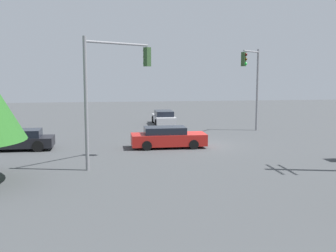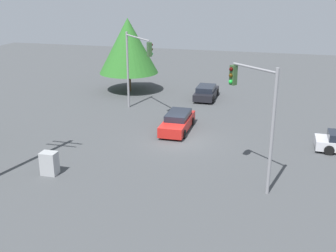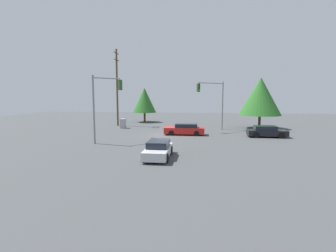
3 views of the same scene
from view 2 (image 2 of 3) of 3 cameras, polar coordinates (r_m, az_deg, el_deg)
ground_plane at (r=29.18m, az=1.64°, el=-1.91°), size 80.00×80.00×0.00m
sedan_dark at (r=39.48m, az=5.20°, el=4.57°), size 1.88×4.27×1.26m
sedan_red at (r=30.90m, az=1.30°, el=0.57°), size 1.85×4.72×1.33m
traffic_signal_main at (r=34.37m, az=-4.37°, el=9.02°), size 3.29×3.56×6.49m
traffic_signal_cross at (r=21.81m, az=11.85°, el=2.70°), size 2.57×2.26×6.58m
electrical_cabinet at (r=24.82m, az=-15.77°, el=-4.89°), size 0.91×0.67×1.34m
tree_corner at (r=41.56m, az=-5.42°, el=10.77°), size 5.75×5.75×7.14m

